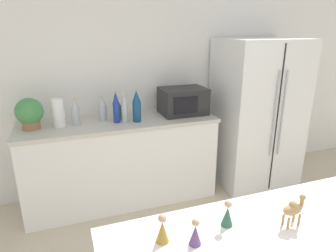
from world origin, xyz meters
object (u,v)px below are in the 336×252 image
Objects in this scene: back_bottle_0 at (118,109)px; camel_figurine at (294,208)px; back_bottle_1 at (124,108)px; wise_man_figurine_blue at (195,233)px; microwave at (183,101)px; back_bottle_5 at (75,112)px; paper_towel_roll at (58,113)px; wise_man_figurine_crimson at (227,215)px; back_bottle_3 at (137,106)px; refrigerator at (257,113)px; back_bottle_4 at (103,109)px; wise_man_figurine_purple at (162,230)px; potted_plant at (29,113)px; back_bottle_2 at (116,108)px.

back_bottle_0 is 2.13m from camel_figurine.
back_bottle_1 reaches higher than wise_man_figurine_blue.
microwave is 4.21× the size of wise_man_figurine_blue.
paper_towel_roll is at bearing -177.11° from back_bottle_5.
back_bottle_5 is at bearing 170.46° from back_bottle_1.
paper_towel_roll is 2.08m from wise_man_figurine_crimson.
back_bottle_3 is (0.12, -0.03, 0.01)m from back_bottle_1.
back_bottle_3 reaches higher than microwave.
refrigerator reaches higher than back_bottle_5.
back_bottle_1 reaches higher than camel_figurine.
back_bottle_0 is at bearing 4.00° from paper_towel_roll.
back_bottle_4 is at bearing 176.01° from refrigerator.
microwave is 2.20m from wise_man_figurine_purple.
back_bottle_3 is at bearing -39.23° from back_bottle_0.
back_bottle_1 is at bearing -32.00° from back_bottle_4.
back_bottle_5 is 2.05m from wise_man_figurine_crimson.
microwave reaches higher than wise_man_figurine_purple.
back_bottle_3 reaches higher than camel_figurine.
potted_plant is 2.08m from wise_man_figurine_purple.
refrigerator is 6.30× the size of paper_towel_roll.
wise_man_figurine_blue is 0.19m from wise_man_figurine_crimson.
back_bottle_2 is 0.20m from back_bottle_3.
back_bottle_0 is 2.03m from wise_man_figurine_purple.
back_bottle_0 is 2.08m from wise_man_figurine_blue.
back_bottle_2 is at bearing 168.77° from back_bottle_3.
back_bottle_0 is (-0.71, 0.02, -0.03)m from microwave.
potted_plant is 0.97× the size of back_bottle_1.
paper_towel_roll is 2.26m from camel_figurine.
refrigerator reaches higher than microwave.
potted_plant is at bearing 119.08° from camel_figurine.
refrigerator is 12.42× the size of camel_figurine.
back_bottle_0 is 0.22m from back_bottle_3.
camel_figurine reaches higher than wise_man_figurine_blue.
back_bottle_4 is at bearing 96.45° from wise_man_figurine_crimson.
back_bottle_4 is (-1.76, 0.12, 0.18)m from refrigerator.
back_bottle_3 is 1.88m from wise_man_figurine_crimson.
back_bottle_3 is (0.73, -0.10, 0.02)m from paper_towel_roll.
microwave is 1.12m from back_bottle_5.
back_bottle_1 is at bearing -66.58° from back_bottle_0.
back_bottle_5 is 2.26× the size of wise_man_figurine_blue.
back_bottle_1 is 0.95× the size of back_bottle_2.
paper_towel_roll is at bearing 178.10° from refrigerator.
back_bottle_3 is at bearing -7.52° from paper_towel_roll.
wise_man_figurine_blue is (-0.06, -1.98, 0.01)m from back_bottle_2.
potted_plant is at bearing 174.56° from back_bottle_1.
back_bottle_0 reaches higher than wise_man_figurine_purple.
back_bottle_1 is 2.02m from camel_figurine.
microwave is 0.86m from back_bottle_4.
camel_figurine is 1.19× the size of wise_man_figurine_blue.
paper_towel_roll is at bearing -176.00° from back_bottle_0.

